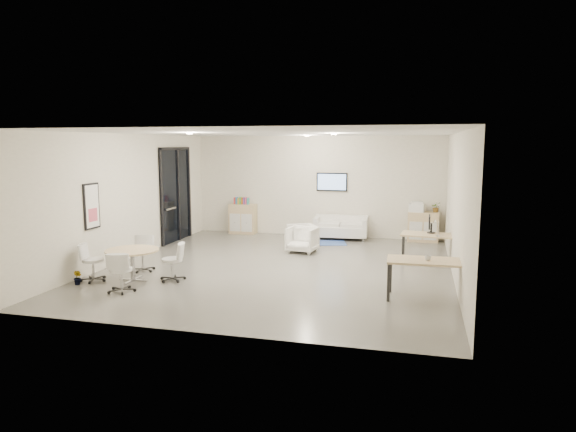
# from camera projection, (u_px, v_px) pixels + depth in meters

# --- Properties ---
(room_shell) EXTENTS (9.60, 10.60, 4.80)m
(room_shell) POSITION_uv_depth(u_px,v_px,m) (279.00, 201.00, 12.14)
(room_shell) COLOR #5D5B55
(room_shell) RESTS_ON ground
(glass_door) EXTENTS (0.09, 1.90, 2.85)m
(glass_door) POSITION_uv_depth(u_px,v_px,m) (176.00, 192.00, 15.54)
(glass_door) COLOR black
(glass_door) RESTS_ON room_shell
(artwork) EXTENTS (0.05, 0.54, 1.04)m
(artwork) POSITION_uv_depth(u_px,v_px,m) (92.00, 206.00, 11.60)
(artwork) COLOR black
(artwork) RESTS_ON room_shell
(wall_tv) EXTENTS (0.98, 0.06, 0.58)m
(wall_tv) POSITION_uv_depth(u_px,v_px,m) (332.00, 182.00, 16.28)
(wall_tv) COLOR black
(wall_tv) RESTS_ON room_shell
(ceiling_spots) EXTENTS (3.14, 4.14, 0.03)m
(ceiling_spots) POSITION_uv_depth(u_px,v_px,m) (280.00, 134.00, 12.77)
(ceiling_spots) COLOR #FFEAC6
(ceiling_spots) RESTS_ON room_shell
(sideboard_left) EXTENTS (0.87, 0.45, 0.98)m
(sideboard_left) POSITION_uv_depth(u_px,v_px,m) (243.00, 219.00, 16.97)
(sideboard_left) COLOR tan
(sideboard_left) RESTS_ON room_shell
(sideboard_right) EXTENTS (0.91, 0.44, 0.91)m
(sideboard_right) POSITION_uv_depth(u_px,v_px,m) (423.00, 227.00, 15.56)
(sideboard_right) COLOR tan
(sideboard_right) RESTS_ON room_shell
(books) EXTENTS (0.50, 0.14, 0.22)m
(books) POSITION_uv_depth(u_px,v_px,m) (241.00, 201.00, 16.90)
(books) COLOR red
(books) RESTS_ON sideboard_left
(printer) EXTENTS (0.49, 0.43, 0.31)m
(printer) POSITION_uv_depth(u_px,v_px,m) (417.00, 207.00, 15.53)
(printer) COLOR white
(printer) RESTS_ON sideboard_right
(loveseat) EXTENTS (1.69, 0.92, 0.62)m
(loveseat) POSITION_uv_depth(u_px,v_px,m) (341.00, 228.00, 16.02)
(loveseat) COLOR silver
(loveseat) RESTS_ON room_shell
(blue_rug) EXTENTS (1.54, 1.22, 0.01)m
(blue_rug) POSITION_uv_depth(u_px,v_px,m) (323.00, 243.00, 15.40)
(blue_rug) COLOR #33509B
(blue_rug) RESTS_ON room_shell
(armchair_left) EXTENTS (0.96, 0.98, 0.75)m
(armchair_left) POSITION_uv_depth(u_px,v_px,m) (302.00, 235.00, 14.59)
(armchair_left) COLOR silver
(armchair_left) RESTS_ON room_shell
(armchair_right) EXTENTS (0.83, 0.79, 0.77)m
(armchair_right) POSITION_uv_depth(u_px,v_px,m) (302.00, 238.00, 14.02)
(armchair_right) COLOR silver
(armchair_right) RESTS_ON room_shell
(desk_rear) EXTENTS (1.49, 0.85, 0.74)m
(desk_rear) POSITION_uv_depth(u_px,v_px,m) (431.00, 237.00, 12.65)
(desk_rear) COLOR tan
(desk_rear) RESTS_ON room_shell
(desk_front) EXTENTS (1.50, 0.78, 0.77)m
(desk_front) POSITION_uv_depth(u_px,v_px,m) (427.00, 264.00, 9.72)
(desk_front) COLOR tan
(desk_front) RESTS_ON room_shell
(monitor) EXTENTS (0.20, 0.50, 0.44)m
(monitor) POSITION_uv_depth(u_px,v_px,m) (430.00, 224.00, 12.76)
(monitor) COLOR black
(monitor) RESTS_ON desk_rear
(round_table) EXTENTS (1.13, 1.13, 0.69)m
(round_table) POSITION_uv_depth(u_px,v_px,m) (132.00, 253.00, 11.06)
(round_table) COLOR tan
(round_table) RESTS_ON room_shell
(meeting_chairs) EXTENTS (2.35, 2.35, 0.82)m
(meeting_chairs) POSITION_uv_depth(u_px,v_px,m) (133.00, 262.00, 11.09)
(meeting_chairs) COLOR white
(meeting_chairs) RESTS_ON room_shell
(plant_cabinet) EXTENTS (0.30, 0.33, 0.24)m
(plant_cabinet) POSITION_uv_depth(u_px,v_px,m) (436.00, 208.00, 15.41)
(plant_cabinet) COLOR #3F7F3F
(plant_cabinet) RESTS_ON sideboard_right
(plant_floor) EXTENTS (0.25, 0.36, 0.14)m
(plant_floor) POSITION_uv_depth(u_px,v_px,m) (78.00, 282.00, 10.80)
(plant_floor) COLOR #3F7F3F
(plant_floor) RESTS_ON room_shell
(cup) EXTENTS (0.12, 0.09, 0.11)m
(cup) POSITION_uv_depth(u_px,v_px,m) (428.00, 258.00, 9.64)
(cup) COLOR white
(cup) RESTS_ON desk_front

